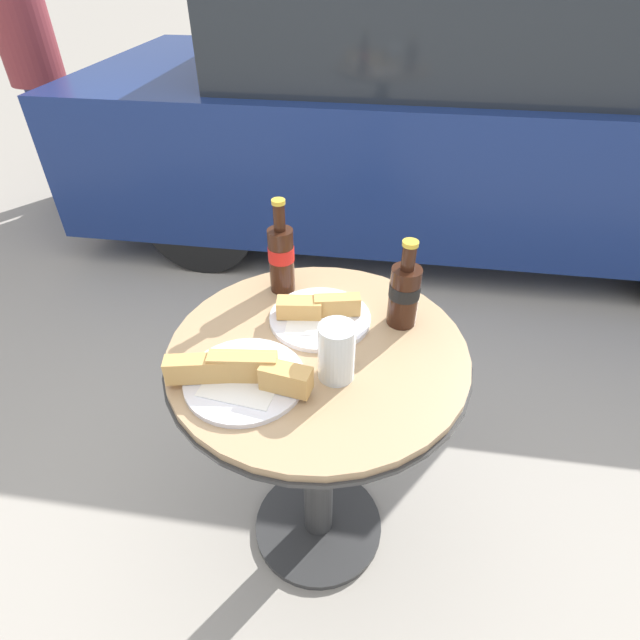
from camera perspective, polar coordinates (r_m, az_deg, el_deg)
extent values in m
plane|color=#A8A093|center=(1.70, -0.18, -22.47)|extent=(30.00, 30.00, 0.00)
cylinder|color=#333333|center=(1.70, -0.18, -22.31)|extent=(0.39, 0.39, 0.02)
cylinder|color=#333333|center=(1.39, -0.21, -14.83)|extent=(0.09, 0.09, 0.71)
cylinder|color=#333333|center=(1.13, -0.26, -4.03)|extent=(0.68, 0.68, 0.01)
cylinder|color=tan|center=(1.12, -0.26, -3.46)|extent=(0.67, 0.67, 0.02)
cylinder|color=#33190F|center=(1.16, 9.56, 2.68)|extent=(0.07, 0.07, 0.15)
cylinder|color=black|center=(1.15, 9.65, 3.40)|extent=(0.07, 0.07, 0.03)
cylinder|color=#33190F|center=(1.10, 10.11, 7.05)|extent=(0.03, 0.03, 0.06)
cylinder|color=gold|center=(1.08, 10.31, 8.61)|extent=(0.04, 0.04, 0.01)
cylinder|color=#33190F|center=(1.25, -4.42, 6.80)|extent=(0.06, 0.06, 0.17)
cylinder|color=red|center=(1.24, -4.47, 7.59)|extent=(0.07, 0.07, 0.04)
cylinder|color=#33190F|center=(1.20, -4.70, 11.64)|extent=(0.03, 0.03, 0.07)
cylinder|color=gold|center=(1.18, -4.79, 13.32)|extent=(0.03, 0.03, 0.01)
cylinder|color=black|center=(1.01, 1.89, -4.27)|extent=(0.07, 0.07, 0.10)
cylinder|color=silver|center=(1.00, 1.91, -3.67)|extent=(0.08, 0.08, 0.13)
cylinder|color=white|center=(1.04, -8.57, -6.74)|extent=(0.25, 0.25, 0.01)
cube|color=white|center=(1.04, -8.60, -6.46)|extent=(0.17, 0.17, 0.00)
cube|color=tan|center=(1.03, -13.32, -5.41)|extent=(0.15, 0.07, 0.05)
cube|color=tan|center=(1.02, -8.77, -5.25)|extent=(0.14, 0.05, 0.06)
cube|color=tan|center=(0.98, -3.91, -6.68)|extent=(0.11, 0.06, 0.05)
cylinder|color=white|center=(1.18, 0.01, 0.23)|extent=(0.24, 0.24, 0.01)
cube|color=white|center=(1.18, 0.01, 0.50)|extent=(0.16, 0.16, 0.00)
cube|color=tan|center=(1.17, -2.39, 1.43)|extent=(0.11, 0.06, 0.04)
cube|color=tan|center=(1.17, 1.96, 1.72)|extent=(0.11, 0.06, 0.05)
cube|color=navy|center=(3.21, 13.64, 19.71)|extent=(3.99, 1.72, 0.72)
cube|color=#23282D|center=(3.08, 11.25, 30.71)|extent=(1.91, 1.51, 0.47)
cylinder|color=black|center=(4.26, 30.20, 17.09)|extent=(0.60, 0.21, 0.60)
cylinder|color=black|center=(4.11, -5.93, 21.12)|extent=(0.60, 0.21, 0.60)
cylinder|color=black|center=(2.76, -13.31, 11.64)|extent=(0.60, 0.21, 0.60)
cylinder|color=navy|center=(3.94, -28.12, 17.52)|extent=(0.14, 0.14, 0.75)
cylinder|color=navy|center=(3.79, -27.05, 17.10)|extent=(0.14, 0.14, 0.75)
cylinder|color=maroon|center=(3.73, -30.93, 26.86)|extent=(0.32, 0.32, 0.61)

